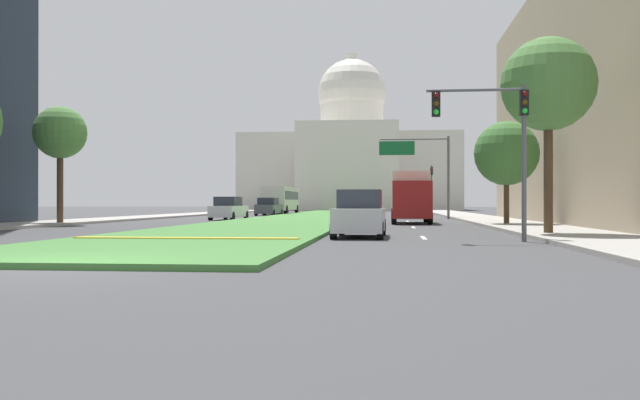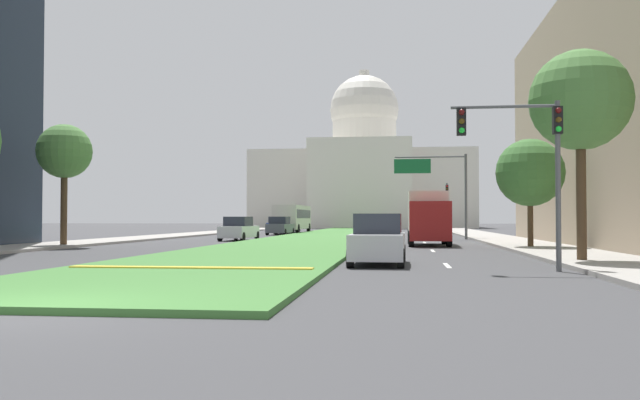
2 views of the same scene
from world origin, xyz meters
The scene contains 20 objects.
ground_plane centered at (0.00, 52.86, 0.00)m, with size 260.00×260.00×0.00m, color #3D3D3F.
grass_median centered at (0.00, 47.57, 0.07)m, with size 8.15×95.14×0.14m, color #427A38.
median_curb_nose centered at (0.00, 8.72, 0.16)m, with size 7.34×0.50×0.04m, color gold.
lane_dashes_right centered at (7.76, 46.87, 0.00)m, with size 0.16×70.83×0.01m.
sidewalk_left centered at (-13.44, 42.29, 0.07)m, with size 4.00×95.14×0.15m, color #9E9991.
sidewalk_right centered at (13.44, 42.29, 0.07)m, with size 4.00×95.14×0.15m, color #9E9991.
capitol_building centered at (0.00, 104.85, 8.56)m, with size 36.34×27.03×27.32m.
traffic_light_near_right centered at (10.10, 10.49, 3.80)m, with size 3.34×0.35×5.20m.
traffic_light_far_right centered at (10.94, 59.15, 3.31)m, with size 0.28×0.35×5.20m.
overhead_guide_sign centered at (9.09, 41.30, 4.65)m, with size 5.53×0.20×6.50m.
street_tree_right_near centered at (12.54, 14.07, 5.77)m, with size 3.57×3.57×7.60m.
street_tree_left_mid centered at (-12.46, 24.85, 5.29)m, with size 3.02×3.02×6.87m.
street_tree_right_mid centered at (12.91, 25.42, 3.98)m, with size 3.53×3.53×5.76m.
sedan_lead_stopped centered at (5.40, 12.90, 0.83)m, with size 1.93×4.16×1.77m.
sedan_midblock centered at (-5.37, 36.71, 0.81)m, with size 2.07×4.70×1.72m.
sedan_distant centered at (-5.25, 52.71, 0.82)m, with size 2.16×4.31×1.75m.
sedan_far_horizon centered at (-7.84, 64.85, 0.82)m, with size 1.96×4.37×1.77m.
sedan_very_far centered at (-7.60, 73.92, 0.77)m, with size 1.98×4.36×1.62m.
box_truck_delivery centered at (7.84, 29.93, 1.68)m, with size 2.40×6.40×3.20m.
city_bus centered at (-5.40, 61.15, 1.77)m, with size 2.62×11.00×2.95m.
Camera 2 is at (6.18, -10.55, 1.63)m, focal length 37.67 mm.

